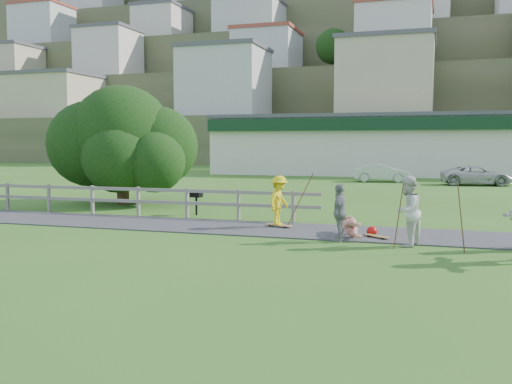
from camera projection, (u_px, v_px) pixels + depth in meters
ground at (202, 234)px, 17.15m from camera, size 260.00×260.00×0.00m
path at (220, 227)px, 18.58m from camera, size 34.00×3.00×0.04m
fence at (124, 196)px, 21.62m from camera, size 15.05×0.10×1.10m
strip_mall at (405, 144)px, 48.90m from camera, size 32.50×10.75×5.10m
hillside at (400, 77)px, 102.59m from camera, size 220.00×67.00×47.50m
skater_rider at (279, 204)px, 18.33m from camera, size 0.79×1.13×1.60m
skater_fallen at (350, 226)px, 16.61m from camera, size 1.82×1.07×0.65m
spectator_a at (407, 211)px, 15.10m from camera, size 1.02×1.12×1.88m
spectator_b at (340, 213)px, 15.86m from camera, size 0.47×0.98×1.62m
car_silver at (382, 173)px, 39.84m from camera, size 3.97×1.69×1.27m
car_white at (477, 176)px, 36.71m from camera, size 4.68×2.53×1.25m
tree at (122, 155)px, 25.49m from camera, size 7.33×7.33×4.39m
bbq at (196, 203)px, 21.70m from camera, size 0.46×0.37×0.90m
longboard_rider at (279, 227)px, 18.39m from camera, size 0.94×0.54×0.10m
longboard_fallen at (377, 238)px, 16.30m from camera, size 0.77×0.63×0.09m
helmet at (372, 231)px, 16.78m from camera, size 0.31×0.31×0.31m
pole_rider at (300, 197)px, 18.51m from camera, size 0.03×0.03×1.98m
pole_spec_left at (399, 216)px, 14.72m from camera, size 0.03×0.03×1.73m
pole_spec_right at (461, 219)px, 14.22m from camera, size 0.03×0.03×1.73m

